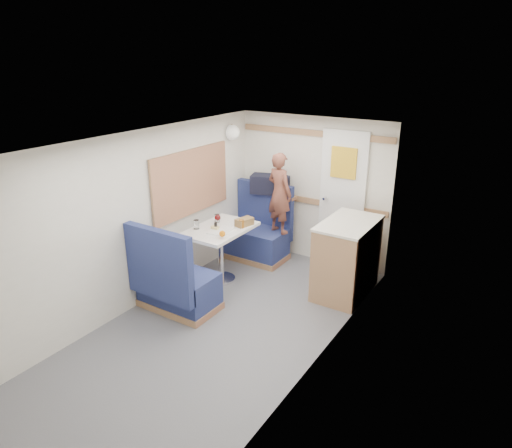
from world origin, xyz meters
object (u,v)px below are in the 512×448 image
Objects in this scene: person at (279,193)px; tumbler_left at (196,224)px; wine_glass at (218,218)px; tray at (221,231)px; bench_far at (257,237)px; dome_light at (232,132)px; cheese_block at (215,227)px; bench_near at (175,286)px; dinette_table at (220,239)px; bread_loaf at (244,222)px; pepper_grinder at (216,227)px; beer_glass at (242,224)px; tumbler_mid at (217,218)px; duffel_bag at (270,184)px; galley_counter at (346,257)px; orange_fruit at (222,234)px.

person is 9.64× the size of tumbler_left.
tray is at bearing -38.29° from wine_glass.
dome_light is (-0.39, -0.01, 1.45)m from bench_far.
cheese_block reaches higher than tray.
bench_far and bench_near have the same top height.
bread_loaf reaches higher than dinette_table.
pepper_grinder is at bearing 89.57° from bench_near.
beer_glass is at bearing 33.70° from dinette_table.
dome_light is at bearing 112.94° from wine_glass.
tumbler_left is at bearing -137.61° from wine_glass.
person is 0.70m from bread_loaf.
tumbler_mid reaches higher than cheese_block.
beer_glass is at bearing 36.17° from tumbler_left.
bench_near reaches higher than tumbler_left.
bench_near is at bearing -100.80° from bread_loaf.
bread_loaf is (-0.02, 0.09, -0.00)m from beer_glass.
wine_glass reaches higher than bread_loaf.
duffel_bag is at bearing 99.54° from bread_loaf.
pepper_grinder is at bearing -56.68° from tumbler_mid.
galley_counter reaches higher than bread_loaf.
galley_counter is 4.04× the size of bread_loaf.
bread_loaf is at bearing 43.61° from tumbler_left.
dome_light is at bearing 19.33° from person.
person reaches higher than duffel_bag.
beer_glass reaches higher than tray.
dome_light is 1.75× the size of tumbler_left.
tray is 1.86× the size of wine_glass.
person is (0.34, 1.75, 0.70)m from bench_near.
bench_far is at bearing 101.39° from orange_fruit.
galley_counter is 1.62m from duffel_bag.
pepper_grinder is 0.43× the size of bread_loaf.
wine_glass reaches higher than tumbler_left.
bench_far is 1.02m from wine_glass.
dome_light is 1.42m from pepper_grinder.
orange_fruit is (-0.12, -1.14, -0.23)m from person.
pepper_grinder reaches higher than orange_fruit.
tumbler_left is 0.25m from pepper_grinder.
galley_counter is 1.62m from pepper_grinder.
duffel_bag is 1.02m from beer_glass.
galley_counter is at bearing -12.10° from bench_far.
beer_glass reaches higher than pepper_grinder.
bench_far is at bearing 107.48° from beer_glass.
bench_far is at bearing 88.02° from wine_glass.
tumbler_mid is at bearing 135.73° from dinette_table.
bench_near reaches higher than tumbler_mid.
tumbler_left is 0.60m from bread_loaf.
galley_counter is at bearing 23.49° from cheese_block.
bench_near is at bearing -110.17° from orange_fruit.
galley_counter is 0.84× the size of person.
tumbler_left is (-0.22, -1.04, 0.48)m from bench_far.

